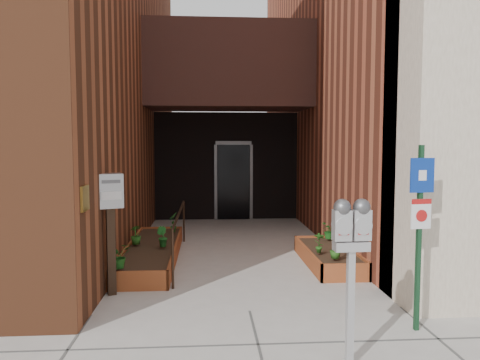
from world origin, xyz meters
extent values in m
plane|color=#9E9991|center=(0.00, 0.00, 0.00)|extent=(80.00, 80.00, 0.00)
cube|color=#9C452D|center=(6.00, 7.15, 5.00)|extent=(8.00, 13.70, 10.00)
cube|color=tan|center=(2.55, 0.20, 2.20)|extent=(1.10, 1.20, 4.40)
cube|color=black|center=(0.00, 6.00, 4.00)|extent=(4.20, 2.00, 2.00)
cube|color=black|center=(0.00, 7.40, 1.50)|extent=(4.00, 0.30, 3.00)
cube|color=black|center=(0.20, 7.22, 1.05)|extent=(0.90, 0.06, 2.10)
cube|color=#B79338|center=(-1.99, -0.20, 1.50)|extent=(0.04, 0.30, 0.30)
cube|color=brown|center=(-1.55, 0.92, 0.15)|extent=(0.90, 0.04, 0.30)
cube|color=brown|center=(-1.55, 4.48, 0.15)|extent=(0.90, 0.04, 0.30)
cube|color=brown|center=(-1.98, 2.70, 0.15)|extent=(0.04, 3.60, 0.30)
cube|color=brown|center=(-1.12, 2.70, 0.15)|extent=(0.04, 3.60, 0.30)
cube|color=black|center=(-1.55, 2.70, 0.13)|extent=(0.82, 3.52, 0.26)
cube|color=brown|center=(1.60, 1.12, 0.15)|extent=(0.80, 0.04, 0.30)
cube|color=brown|center=(1.60, 3.28, 0.15)|extent=(0.80, 0.04, 0.30)
cube|color=brown|center=(1.22, 2.20, 0.15)|extent=(0.04, 2.20, 0.30)
cube|color=brown|center=(1.98, 2.20, 0.15)|extent=(0.04, 2.20, 0.30)
cube|color=black|center=(1.60, 2.20, 0.13)|extent=(0.72, 2.12, 0.26)
cylinder|color=black|center=(-1.05, 1.00, 0.45)|extent=(0.04, 0.04, 0.90)
cylinder|color=black|center=(-1.05, 4.30, 0.45)|extent=(0.04, 0.04, 0.90)
cylinder|color=black|center=(-1.05, 2.65, 0.88)|extent=(0.04, 3.30, 0.04)
cube|color=#B7B8BA|center=(0.84, -1.50, 0.56)|extent=(0.07, 0.07, 1.13)
cube|color=#B7B8BA|center=(0.84, -1.50, 1.17)|extent=(0.34, 0.15, 0.09)
cube|color=#B7B8BA|center=(0.74, -1.51, 1.38)|extent=(0.17, 0.12, 0.29)
sphere|color=#59595B|center=(0.74, -1.51, 1.55)|extent=(0.17, 0.17, 0.17)
cube|color=white|center=(0.75, -1.57, 1.40)|extent=(0.10, 0.01, 0.06)
cube|color=#B21414|center=(0.75, -1.57, 1.31)|extent=(0.10, 0.01, 0.03)
cube|color=#B7B8BA|center=(0.94, -1.50, 1.38)|extent=(0.17, 0.12, 0.29)
sphere|color=#59595B|center=(0.94, -1.50, 1.55)|extent=(0.17, 0.17, 0.17)
cube|color=white|center=(0.94, -1.56, 1.40)|extent=(0.10, 0.01, 0.06)
cube|color=#B21414|center=(0.94, -1.56, 1.31)|extent=(0.10, 0.01, 0.03)
cube|color=#153C21|center=(1.87, -0.73, 1.07)|extent=(0.05, 0.05, 2.13)
cube|color=navy|center=(1.87, -0.76, 1.80)|extent=(0.29, 0.06, 0.39)
cube|color=white|center=(1.87, -0.76, 1.80)|extent=(0.10, 0.02, 0.12)
cube|color=white|center=(1.87, -0.76, 1.36)|extent=(0.24, 0.05, 0.34)
cube|color=#B21414|center=(1.87, -0.76, 1.50)|extent=(0.24, 0.04, 0.06)
cylinder|color=#B21414|center=(1.87, -0.77, 1.34)|extent=(0.14, 0.03, 0.14)
cube|color=black|center=(-1.90, 0.80, 0.63)|extent=(0.15, 0.15, 1.26)
cube|color=#A3A3A5|center=(-1.90, 0.80, 1.49)|extent=(0.41, 0.36, 0.48)
cube|color=#59595B|center=(-1.85, 0.68, 1.63)|extent=(0.24, 0.10, 0.05)
cube|color=white|center=(-1.85, 0.68, 1.43)|extent=(0.26, 0.11, 0.11)
imported|color=#1B5117|center=(-1.85, 1.10, 0.48)|extent=(0.47, 0.47, 0.37)
imported|color=#1A5B1D|center=(-1.35, 2.50, 0.48)|extent=(0.28, 0.28, 0.36)
imported|color=#245D1A|center=(-1.85, 2.75, 0.47)|extent=(0.27, 0.27, 0.35)
imported|color=#18571B|center=(-1.25, 3.88, 0.50)|extent=(0.24, 0.24, 0.41)
imported|color=#255518|center=(1.51, 1.44, 0.46)|extent=(0.19, 0.19, 0.31)
imported|color=#255D1A|center=(1.35, 1.84, 0.48)|extent=(0.25, 0.25, 0.35)
imported|color=#1B5C1A|center=(1.81, 2.95, 0.46)|extent=(0.39, 0.39, 0.31)
camera|label=1|loc=(-0.53, -5.82, 2.16)|focal=35.00mm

